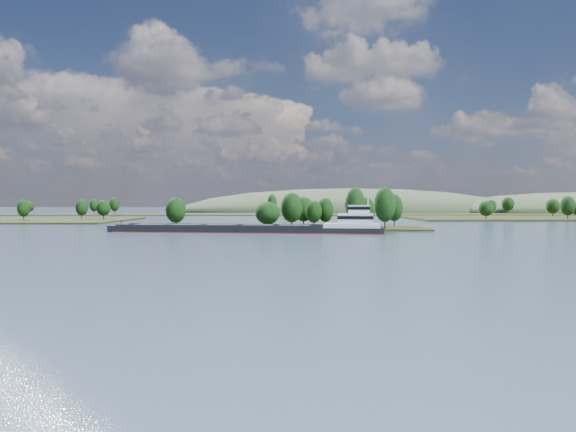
{
  "coord_description": "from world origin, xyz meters",
  "views": [
    {
      "loc": [
        1.1,
        -20.73,
        9.95
      ],
      "look_at": [
        1.27,
        130.0,
        6.0
      ],
      "focal_mm": 35.0,
      "sensor_mm": 36.0,
      "label": 1
    }
  ],
  "objects": [
    {
      "name": "cargo_barge",
      "position": [
        -6.49,
        158.68,
        1.52
      ],
      "size": [
        89.58,
        23.6,
        12.04
      ],
      "color": "black",
      "rests_on": "ground"
    },
    {
      "name": "ground",
      "position": [
        0.0,
        120.0,
        0.0
      ],
      "size": [
        1800.0,
        1800.0,
        0.0
      ],
      "primitive_type": "plane",
      "color": "#334559",
      "rests_on": "ground"
    },
    {
      "name": "hill_west",
      "position": [
        60.0,
        500.0,
        0.0
      ],
      "size": [
        320.0,
        160.0,
        44.0
      ],
      "primitive_type": "ellipsoid",
      "color": "#374731",
      "rests_on": "ground"
    },
    {
      "name": "back_shoreline",
      "position": [
        9.39,
        399.74,
        0.65
      ],
      "size": [
        900.0,
        60.0,
        15.72
      ],
      "color": "black",
      "rests_on": "ground"
    },
    {
      "name": "tree_island",
      "position": [
        7.09,
        178.93,
        4.24
      ],
      "size": [
        100.0,
        30.0,
        15.39
      ],
      "color": "black",
      "rests_on": "ground"
    }
  ]
}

